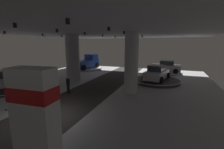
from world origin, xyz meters
name	(u,v)px	position (x,y,z in m)	size (l,w,h in m)	color
ground	(45,118)	(0.00, 0.00, -0.02)	(24.00, 44.00, 0.06)	#B2B2B7
ceiling_with_spotlights	(37,24)	(0.00, 0.00, 5.55)	(24.00, 44.00, 0.39)	silver
column_right	(131,63)	(3.65, 6.95, 2.75)	(1.24, 1.24, 5.50)	silver
column_left	(73,59)	(-3.86, 8.80, 2.75)	(1.59, 1.59, 5.50)	#ADADB2
brand_sign_pylon	(38,140)	(3.94, -4.22, 2.04)	(1.31, 0.73, 3.93)	slate
display_platform_deep_left	(86,69)	(-6.98, 17.09, 0.14)	(5.68, 5.68, 0.24)	silver
pickup_truck_deep_left	(87,63)	(-6.93, 17.41, 1.18)	(3.30, 5.56, 2.30)	navy
display_platform_far_right	(156,81)	(5.53, 11.81, 0.19)	(5.39, 5.39, 0.35)	#333338
display_car_far_right	(157,73)	(5.53, 11.78, 1.11)	(2.93, 4.49, 1.71)	silver
display_platform_mid_left	(9,89)	(-7.68, 3.44, 0.13)	(4.97, 4.97, 0.23)	#333338
display_car_mid_left	(8,80)	(-7.71, 3.42, 1.00)	(4.48, 3.86, 1.71)	silver
display_platform_deep_right	(165,73)	(6.26, 17.91, 0.15)	(4.88, 4.88, 0.27)	silver
display_car_deep_right	(166,67)	(6.29, 17.91, 1.03)	(4.25, 2.23, 1.71)	silver
visitor_walking_near	(68,84)	(-1.64, 4.66, 0.91)	(0.32, 0.32, 1.59)	black
stanchion_a	(6,105)	(-3.34, 0.02, 0.37)	(0.28, 0.28, 1.01)	#333338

